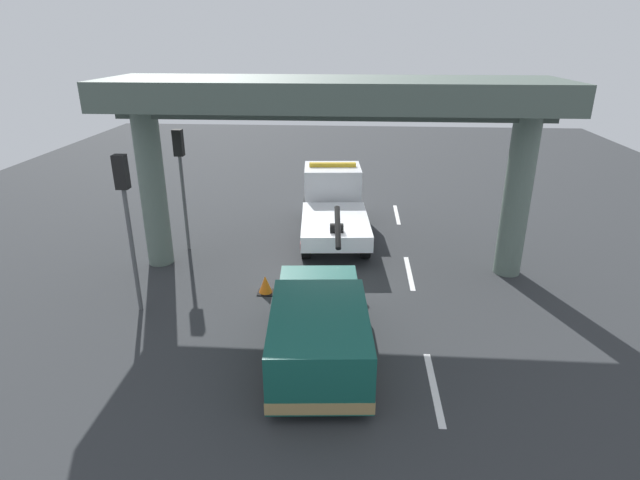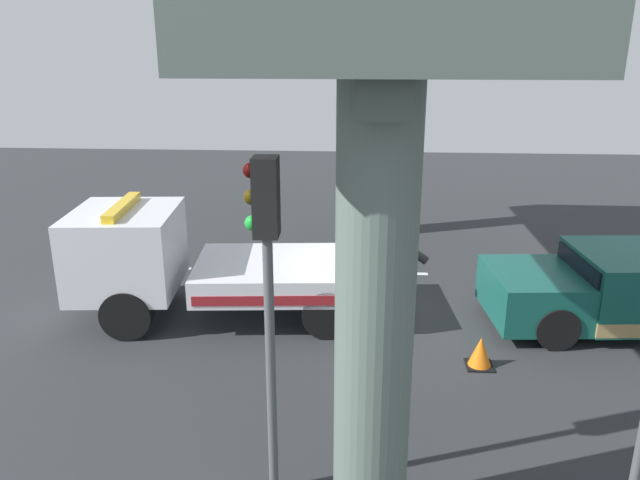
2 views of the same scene
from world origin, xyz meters
The scene contains 10 objects.
ground_plane centered at (0.00, 0.00, -0.05)m, with size 60.00×40.00×0.10m, color #2D3033.
lane_stripe_west centered at (-6.00, -2.65, 0.00)m, with size 2.60×0.16×0.01m, color silver.
lane_stripe_mid centered at (0.00, -2.65, 0.00)m, with size 2.60×0.16×0.01m, color silver.
lane_stripe_east centered at (6.00, -2.65, 0.00)m, with size 2.60×0.16×0.01m, color silver.
tow_truck_white centered at (3.81, 0.06, 1.20)m, with size 7.32×2.83×2.46m.
towed_van_green centered at (-5.07, -0.01, 0.78)m, with size 5.35×2.56×1.58m.
overpass_structure centered at (0.29, 0.00, 5.24)m, with size 3.60×13.74×6.15m.
traffic_light_near centered at (-2.98, 5.28, 3.27)m, with size 0.39×0.32×4.49m.
traffic_light_far centered at (1.52, 5.28, 3.19)m, with size 0.39×0.32×4.38m.
traffic_cone_orange centered at (-1.75, 1.87, 0.27)m, with size 0.48×0.48×0.57m.
Camera 1 is at (-15.56, -0.76, 7.30)m, focal length 28.75 mm.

